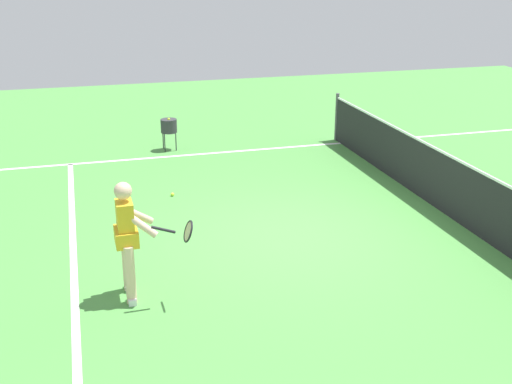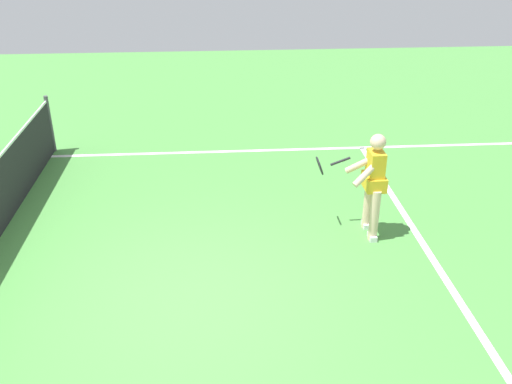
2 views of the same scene
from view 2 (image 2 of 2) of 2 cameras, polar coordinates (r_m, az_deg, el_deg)
name	(u,v)px [view 2 (image 2 of 2)]	position (r m, az deg, el deg)	size (l,w,h in m)	color
ground_plane	(189,297)	(7.16, -6.72, -10.45)	(27.00, 27.00, 0.00)	#4C9342
service_line_marking	(449,285)	(7.71, 18.87, -8.86)	(9.29, 0.10, 0.01)	white
sideline_right_marking	(197,152)	(11.22, -5.97, 4.00)	(0.10, 18.77, 0.01)	white
tennis_player	(372,181)	(8.17, 11.56, 1.10)	(0.77, 0.93, 1.55)	beige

